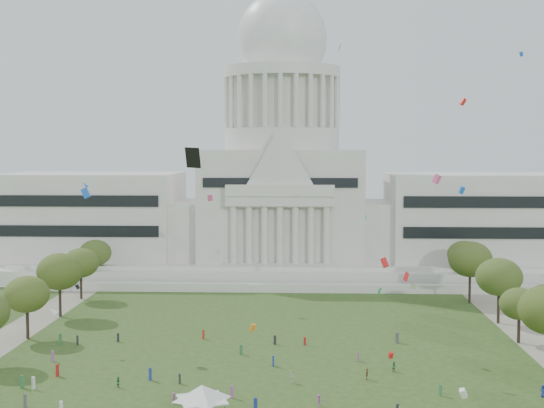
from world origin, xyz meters
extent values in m
plane|color=#2E4A1E|center=(0.00, 0.00, 0.00)|extent=(400.00, 400.00, 0.00)
cube|color=silver|center=(0.00, 115.00, 2.00)|extent=(160.00, 60.00, 4.00)
cube|color=silver|center=(0.00, 82.00, 1.00)|extent=(130.00, 3.00, 2.00)
cube|color=silver|center=(0.00, 90.00, 2.50)|extent=(140.00, 3.00, 5.00)
cube|color=beige|center=(-55.00, 114.00, 15.00)|extent=(50.00, 34.00, 22.00)
cube|color=beige|center=(55.00, 114.00, 15.00)|extent=(50.00, 34.00, 22.00)
cube|color=beige|center=(-27.00, 112.00, 12.00)|extent=(12.00, 26.00, 16.00)
cube|color=beige|center=(27.00, 112.00, 12.00)|extent=(12.00, 26.00, 16.00)
cube|color=beige|center=(0.00, 114.00, 18.00)|extent=(44.00, 38.00, 28.00)
cube|color=beige|center=(0.00, 94.00, 21.20)|extent=(28.00, 3.00, 2.40)
cube|color=black|center=(-55.00, 96.80, 17.00)|extent=(46.00, 0.40, 11.00)
cube|color=black|center=(55.00, 96.80, 17.00)|extent=(46.00, 0.40, 11.00)
cylinder|color=beige|center=(0.00, 114.00, 37.40)|extent=(32.00, 32.00, 6.00)
cylinder|color=beige|center=(0.00, 114.00, 47.40)|extent=(28.00, 28.00, 14.00)
cylinder|color=silver|center=(0.00, 114.00, 55.90)|extent=(32.40, 32.40, 3.00)
cylinder|color=beige|center=(0.00, 114.00, 61.40)|extent=(22.00, 22.00, 8.00)
ellipsoid|color=silver|center=(0.00, 114.00, 65.40)|extent=(25.00, 25.00, 26.20)
cylinder|color=black|center=(-44.09, 33.92, 2.64)|extent=(0.56, 0.56, 5.27)
ellipsoid|color=#3F521A|center=(-44.09, 33.92, 8.23)|extent=(8.12, 8.12, 6.65)
cylinder|color=black|center=(44.40, 34.48, 2.28)|extent=(0.56, 0.56, 4.56)
ellipsoid|color=#364918|center=(44.40, 34.48, 7.11)|extent=(7.01, 7.01, 5.74)
cylinder|color=black|center=(-44.08, 52.42, 3.02)|extent=(0.56, 0.56, 6.03)
ellipsoid|color=#364815|center=(-44.08, 52.42, 9.41)|extent=(9.29, 9.29, 7.60)
cylinder|color=black|center=(44.76, 50.04, 2.98)|extent=(0.56, 0.56, 5.97)
ellipsoid|color=#364C1A|center=(44.76, 50.04, 9.31)|extent=(9.19, 9.19, 7.52)
cylinder|color=black|center=(-45.22, 71.01, 2.70)|extent=(0.56, 0.56, 5.41)
ellipsoid|color=#3D4D1B|center=(-45.22, 71.01, 8.44)|extent=(8.33, 8.33, 6.81)
cylinder|color=black|center=(43.49, 70.19, 3.19)|extent=(0.56, 0.56, 6.37)
ellipsoid|color=#3A4B1A|center=(43.49, 70.19, 9.94)|extent=(9.82, 9.82, 8.03)
cylinder|color=black|center=(-46.87, 89.14, 2.66)|extent=(0.56, 0.56, 5.32)
ellipsoid|color=#344A19|center=(-46.87, 89.14, 8.29)|extent=(8.19, 8.19, 6.70)
cylinder|color=black|center=(45.96, 88.13, 2.73)|extent=(0.56, 0.56, 5.47)
ellipsoid|color=#374F1B|center=(45.96, 88.13, 8.53)|extent=(8.42, 8.42, 6.89)
cylinder|color=#4C4C4C|center=(-9.53, -2.86, 1.18)|extent=(0.12, 0.12, 2.35)
cylinder|color=#4C4C4C|center=(-4.26, -2.86, 1.18)|extent=(0.12, 0.12, 2.35)
cube|color=white|center=(-6.90, -5.50, 2.45)|extent=(7.27, 7.27, 0.19)
pyramid|color=white|center=(-6.90, -5.50, 3.48)|extent=(10.18, 10.18, 1.88)
imported|color=navy|center=(39.41, 4.67, 0.87)|extent=(1.01, 0.95, 1.73)
imported|color=#33723F|center=(20.17, 15.90, 0.80)|extent=(0.88, 0.67, 1.61)
imported|color=#994C8C|center=(8.16, -0.38, 0.83)|extent=(1.00, 1.21, 1.67)
imported|color=silver|center=(4.40, 9.61, 0.96)|extent=(0.79, 1.21, 1.92)
imported|color=#994C8C|center=(-6.25, 1.85, 0.78)|extent=(1.09, 1.55, 1.55)
imported|color=#33723F|center=(-20.68, 6.55, 0.76)|extent=(0.87, 0.81, 1.53)
imported|color=olive|center=(15.60, 11.67, 0.86)|extent=(0.57, 1.02, 1.73)
cube|color=#33723F|center=(-34.52, 5.72, 0.94)|extent=(0.49, 0.58, 1.88)
cube|color=#994C8C|center=(-3.83, 2.55, 0.87)|extent=(0.49, 0.54, 1.74)
cube|color=#4C4C51|center=(22.80, 33.70, 0.95)|extent=(0.59, 0.57, 1.90)
cube|color=#B21E1E|center=(-31.26, 11.49, 0.93)|extent=(0.43, 0.56, 1.86)
cube|color=#26262B|center=(-27.16, 32.62, 0.77)|extent=(0.34, 0.45, 1.54)
cube|color=#4C4C51|center=(-30.98, -2.64, 0.96)|extent=(0.54, 0.60, 1.92)
cube|color=#B21E1E|center=(-12.07, 35.00, 0.86)|extent=(0.45, 0.53, 1.72)
cube|color=#26262B|center=(-33.75, 30.03, 0.84)|extent=(0.47, 0.53, 1.69)
cube|color=#994C8C|center=(-11.47, -0.05, 0.73)|extent=(0.39, 0.45, 1.45)
cube|color=#B21E1E|center=(6.35, 31.43, 0.72)|extent=(0.45, 0.43, 1.45)
cube|color=#994C8C|center=(15.03, 21.65, 0.76)|extent=(0.33, 0.45, 1.52)
cube|color=#33723F|center=(25.25, 4.64, 0.82)|extent=(0.44, 0.51, 1.64)
cube|color=#33723F|center=(-4.36, 24.91, 0.84)|extent=(0.50, 0.52, 1.68)
cube|color=navy|center=(-0.22, -2.22, 0.82)|extent=(0.51, 0.44, 1.64)
cube|color=#26262B|center=(-12.08, 8.60, 0.76)|extent=(0.36, 0.46, 1.51)
cube|color=navy|center=(1.31, 18.31, 0.84)|extent=(0.28, 0.45, 1.67)
cube|color=#26262B|center=(1.07, 31.70, 0.83)|extent=(0.49, 0.51, 1.65)
cube|color=navy|center=(-16.76, 10.09, 0.94)|extent=(0.52, 0.59, 1.88)
cube|color=silver|center=(-32.70, 5.25, 0.91)|extent=(0.57, 0.53, 1.82)
cube|color=#994C8C|center=(-34.62, 19.41, 0.92)|extent=(0.52, 0.57, 1.84)
cube|color=#33723F|center=(-36.87, 30.14, 0.97)|extent=(0.40, 0.56, 1.94)
camera|label=1|loc=(5.99, -99.81, 34.22)|focal=50.00mm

